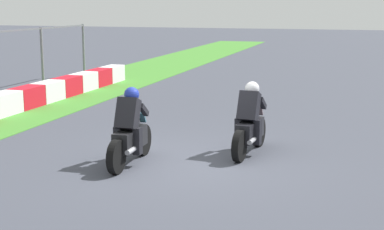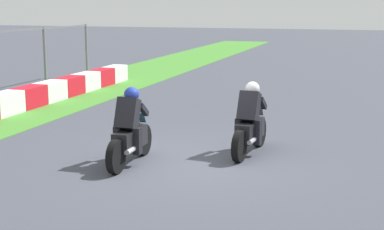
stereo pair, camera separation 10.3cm
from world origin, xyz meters
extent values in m
plane|color=#40444F|center=(0.00, 0.00, 0.00)|extent=(120.00, 120.00, 0.00)
cube|color=white|center=(3.06, 6.42, 0.32)|extent=(1.20, 0.60, 0.64)
cube|color=red|center=(4.28, 6.42, 0.32)|extent=(1.20, 0.60, 0.64)
cube|color=white|center=(5.50, 6.42, 0.32)|extent=(1.20, 0.60, 0.64)
cube|color=red|center=(6.72, 6.42, 0.32)|extent=(1.20, 0.60, 0.64)
cube|color=white|center=(7.94, 6.42, 0.32)|extent=(1.20, 0.60, 0.64)
cube|color=red|center=(9.17, 6.42, 0.32)|extent=(1.20, 0.60, 0.64)
cube|color=white|center=(10.39, 6.42, 0.32)|extent=(1.20, 0.60, 0.64)
cylinder|color=slate|center=(8.25, 8.23, 1.12)|extent=(0.10, 0.10, 2.23)
cylinder|color=slate|center=(11.55, 8.23, 1.12)|extent=(0.10, 0.10, 2.23)
cylinder|color=black|center=(1.65, -1.10, 0.32)|extent=(0.65, 0.20, 0.64)
cylinder|color=black|center=(0.26, -0.97, 0.32)|extent=(0.65, 0.20, 0.64)
cube|color=black|center=(0.95, -1.03, 0.50)|extent=(1.12, 0.42, 0.40)
ellipsoid|color=black|center=(1.05, -1.04, 0.80)|extent=(0.51, 0.34, 0.24)
cube|color=red|center=(0.45, -0.99, 0.52)|extent=(0.07, 0.16, 0.08)
cylinder|color=#A5A5AD|center=(0.59, -1.16, 0.37)|extent=(0.43, 0.14, 0.10)
cube|color=black|center=(0.86, -1.02, 1.02)|extent=(0.52, 0.44, 0.66)
sphere|color=silver|center=(1.07, -1.04, 1.36)|extent=(0.33, 0.33, 0.30)
cube|color=gray|center=(1.45, -1.08, 0.84)|extent=(0.18, 0.27, 0.23)
cube|color=black|center=(0.85, -0.82, 0.50)|extent=(0.19, 0.16, 0.52)
cube|color=black|center=(0.82, -1.22, 0.50)|extent=(0.19, 0.16, 0.52)
cube|color=black|center=(1.25, -0.88, 1.04)|extent=(0.39, 0.14, 0.31)
cube|color=black|center=(1.22, -1.24, 1.04)|extent=(0.39, 0.14, 0.31)
cylinder|color=black|center=(0.18, 1.05, 0.32)|extent=(0.64, 0.15, 0.64)
cylinder|color=black|center=(-1.22, 1.03, 0.32)|extent=(0.64, 0.15, 0.64)
cube|color=black|center=(-0.52, 1.04, 0.50)|extent=(1.11, 0.34, 0.40)
ellipsoid|color=black|center=(-0.42, 1.04, 0.80)|extent=(0.49, 0.31, 0.24)
cube|color=red|center=(-1.03, 1.03, 0.52)|extent=(0.06, 0.16, 0.08)
cylinder|color=#A5A5AD|center=(-0.87, 0.87, 0.37)|extent=(0.42, 0.11, 0.10)
cube|color=black|center=(-0.62, 1.04, 1.02)|extent=(0.49, 0.41, 0.66)
sphere|color=#1D2F97|center=(-0.40, 1.04, 1.36)|extent=(0.31, 0.31, 0.30)
cube|color=#356175|center=(-0.02, 1.05, 0.84)|extent=(0.16, 0.26, 0.23)
cube|color=black|center=(-0.64, 1.24, 0.50)|extent=(0.18, 0.14, 0.52)
cube|color=black|center=(-0.63, 0.84, 0.50)|extent=(0.18, 0.14, 0.52)
cube|color=black|center=(-0.24, 1.23, 1.04)|extent=(0.39, 0.11, 0.31)
cube|color=black|center=(-0.24, 0.87, 1.04)|extent=(0.39, 0.11, 0.31)
camera|label=1|loc=(-10.76, -3.33, 3.12)|focal=54.57mm
camera|label=2|loc=(-10.73, -3.42, 3.12)|focal=54.57mm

